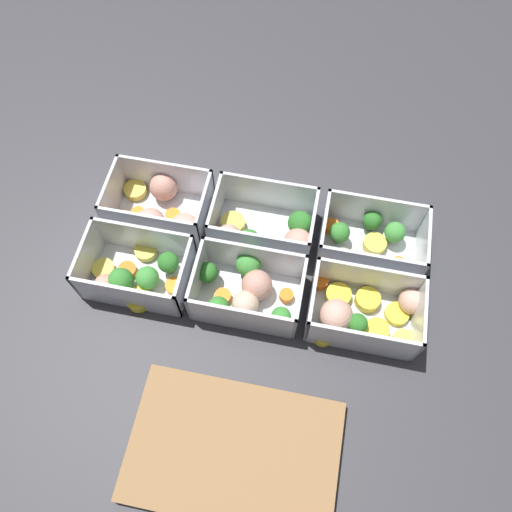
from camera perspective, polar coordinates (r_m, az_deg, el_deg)
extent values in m
plane|color=#38383D|center=(0.81, 0.00, -0.85)|extent=(4.00, 4.00, 0.00)
cube|color=silver|center=(0.83, 12.63, 0.80)|extent=(0.16, 0.11, 0.00)
cube|color=silver|center=(0.83, 13.44, 4.98)|extent=(0.16, 0.01, 0.08)
cube|color=silver|center=(0.78, 12.80, -1.19)|extent=(0.16, 0.01, 0.08)
cube|color=silver|center=(0.82, 18.48, 1.00)|extent=(0.01, 0.11, 0.08)
cube|color=silver|center=(0.80, 7.64, 2.99)|extent=(0.01, 0.11, 0.08)
cylinder|color=orange|center=(0.83, 15.92, -0.93)|extent=(0.03, 0.03, 0.01)
cylinder|color=#DBC647|center=(0.83, 13.39, 1.33)|extent=(0.04, 0.04, 0.01)
sphere|color=beige|center=(0.79, 9.85, -0.43)|extent=(0.05, 0.05, 0.04)
cylinder|color=#49883F|center=(0.82, 9.34, 2.01)|extent=(0.01, 0.01, 0.01)
sphere|color=#388433|center=(0.81, 9.55, 2.69)|extent=(0.03, 0.03, 0.03)
cylinder|color=orange|center=(0.83, 8.61, 3.37)|extent=(0.04, 0.04, 0.01)
cylinder|color=#519448|center=(0.84, 15.29, 2.00)|extent=(0.01, 0.01, 0.01)
sphere|color=#42933D|center=(0.83, 15.60, 2.63)|extent=(0.03, 0.03, 0.03)
cylinder|color=#407A37|center=(0.85, 12.89, 3.39)|extent=(0.01, 0.01, 0.01)
sphere|color=#2D7228|center=(0.83, 13.15, 4.02)|extent=(0.03, 0.03, 0.03)
cube|color=silver|center=(0.83, 0.82, 2.90)|extent=(0.16, 0.11, 0.00)
cube|color=silver|center=(0.83, 1.51, 7.12)|extent=(0.16, 0.01, 0.08)
cube|color=silver|center=(0.78, 0.15, 1.04)|extent=(0.16, 0.01, 0.08)
cube|color=silver|center=(0.80, 6.39, 3.21)|extent=(0.01, 0.11, 0.08)
cube|color=silver|center=(0.81, -4.61, 5.09)|extent=(0.01, 0.11, 0.08)
cylinder|color=#407A37|center=(0.82, 4.89, 3.03)|extent=(0.01, 0.01, 0.01)
sphere|color=#2D7228|center=(0.81, 5.01, 3.81)|extent=(0.04, 0.04, 0.04)
cylinder|color=#49883F|center=(0.80, -0.79, 1.08)|extent=(0.01, 0.01, 0.02)
sphere|color=#388433|center=(0.79, -0.81, 1.83)|extent=(0.03, 0.03, 0.03)
cylinder|color=#DBC647|center=(0.80, 1.13, 0.76)|extent=(0.05, 0.05, 0.02)
sphere|color=#D19E8C|center=(0.80, -3.13, 2.19)|extent=(0.06, 0.06, 0.04)
sphere|color=tan|center=(0.79, 4.78, 1.57)|extent=(0.05, 0.05, 0.05)
cylinder|color=#DBC647|center=(0.83, -2.64, 3.71)|extent=(0.05, 0.05, 0.02)
cube|color=silver|center=(0.86, -10.64, 4.81)|extent=(0.16, 0.11, 0.00)
cube|color=silver|center=(0.86, -10.11, 8.89)|extent=(0.16, 0.01, 0.08)
cube|color=silver|center=(0.81, -12.04, 3.15)|extent=(0.16, 0.01, 0.08)
cube|color=silver|center=(0.81, -5.82, 5.28)|extent=(0.01, 0.11, 0.08)
cube|color=silver|center=(0.86, -16.03, 6.83)|extent=(0.01, 0.11, 0.08)
sphere|color=#D19E8C|center=(0.81, -8.12, 3.16)|extent=(0.07, 0.07, 0.05)
cylinder|color=orange|center=(0.86, -13.33, 4.79)|extent=(0.03, 0.03, 0.01)
sphere|color=tan|center=(0.86, -10.50, 7.77)|extent=(0.06, 0.06, 0.05)
cylinder|color=orange|center=(0.86, -14.80, 4.11)|extent=(0.03, 0.03, 0.01)
sphere|color=#D19E8C|center=(0.83, -11.97, 3.72)|extent=(0.07, 0.07, 0.05)
cylinder|color=orange|center=(0.85, -9.43, 4.48)|extent=(0.03, 0.03, 0.01)
cylinder|color=#DBC647|center=(0.89, -13.62, 7.34)|extent=(0.05, 0.05, 0.01)
cube|color=silver|center=(0.78, 11.79, -6.93)|extent=(0.16, 0.11, 0.00)
cube|color=silver|center=(0.77, 12.66, -2.54)|extent=(0.16, 0.01, 0.08)
cube|color=silver|center=(0.73, 11.91, -9.62)|extent=(0.16, 0.01, 0.08)
cube|color=silver|center=(0.76, 18.07, -6.90)|extent=(0.01, 0.11, 0.08)
cube|color=silver|center=(0.74, 6.37, -4.99)|extent=(0.01, 0.11, 0.08)
cylinder|color=#DBC647|center=(0.78, 16.53, -9.29)|extent=(0.04, 0.04, 0.01)
sphere|color=#D19E8C|center=(0.75, 9.16, -6.72)|extent=(0.07, 0.07, 0.05)
cylinder|color=yellow|center=(0.78, 9.39, -4.45)|extent=(0.05, 0.05, 0.01)
cylinder|color=yellow|center=(0.79, 15.79, -6.39)|extent=(0.05, 0.05, 0.01)
cylinder|color=yellow|center=(0.78, 12.62, -4.89)|extent=(0.04, 0.04, 0.02)
cylinder|color=yellow|center=(0.77, 13.61, -8.25)|extent=(0.05, 0.05, 0.02)
sphere|color=#D19E8C|center=(0.79, 17.41, -4.94)|extent=(0.06, 0.06, 0.04)
cylinder|color=#407A37|center=(0.77, 11.26, -8.05)|extent=(0.01, 0.01, 0.02)
sphere|color=#2D7228|center=(0.75, 11.53, -7.55)|extent=(0.03, 0.03, 0.03)
cylinder|color=orange|center=(0.79, 7.33, -2.92)|extent=(0.04, 0.04, 0.02)
cylinder|color=yellow|center=(0.76, 7.65, -9.07)|extent=(0.04, 0.04, 0.01)
cube|color=silver|center=(0.78, -0.87, -4.73)|extent=(0.16, 0.11, 0.00)
cube|color=silver|center=(0.77, -0.15, -0.28)|extent=(0.16, 0.01, 0.08)
cube|color=silver|center=(0.73, -1.72, -7.27)|extent=(0.16, 0.01, 0.08)
cube|color=silver|center=(0.74, 5.03, -4.76)|extent=(0.01, 0.11, 0.08)
cube|color=silver|center=(0.76, -6.72, -2.60)|extent=(0.01, 0.11, 0.08)
sphere|color=tan|center=(0.76, 0.11, -3.34)|extent=(0.06, 0.06, 0.05)
cylinder|color=orange|center=(0.77, -3.80, -4.64)|extent=(0.04, 0.04, 0.01)
cylinder|color=orange|center=(0.77, 3.49, -4.55)|extent=(0.03, 0.03, 0.01)
sphere|color=beige|center=(0.75, -1.02, -5.53)|extent=(0.05, 0.05, 0.04)
cylinder|color=#519448|center=(0.79, -0.84, -1.59)|extent=(0.01, 0.01, 0.01)
sphere|color=#42933D|center=(0.77, -0.86, -0.92)|extent=(0.04, 0.04, 0.04)
cylinder|color=#49883F|center=(0.76, -4.24, -6.32)|extent=(0.01, 0.01, 0.01)
sphere|color=#388433|center=(0.75, -4.33, -5.83)|extent=(0.03, 0.03, 0.03)
cylinder|color=#407A37|center=(0.79, -5.43, -2.48)|extent=(0.01, 0.01, 0.01)
sphere|color=#2D7228|center=(0.77, -5.56, -1.88)|extent=(0.03, 0.03, 0.03)
cylinder|color=#49883F|center=(0.75, 2.81, -7.46)|extent=(0.01, 0.01, 0.02)
sphere|color=#388433|center=(0.74, 2.87, -6.95)|extent=(0.03, 0.03, 0.03)
cube|color=silver|center=(0.81, -12.98, -2.39)|extent=(0.16, 0.11, 0.00)
cube|color=silver|center=(0.80, -12.45, 1.90)|extent=(0.16, 0.01, 0.08)
cube|color=silver|center=(0.76, -14.62, -4.64)|extent=(0.16, 0.01, 0.08)
cube|color=silver|center=(0.76, -8.00, -2.36)|extent=(0.01, 0.11, 0.08)
cube|color=silver|center=(0.81, -18.69, -0.28)|extent=(0.01, 0.11, 0.08)
cylinder|color=orange|center=(0.82, -14.47, -1.57)|extent=(0.04, 0.04, 0.01)
cylinder|color=#DBC647|center=(0.82, -12.45, 0.58)|extent=(0.05, 0.05, 0.01)
cylinder|color=#407A37|center=(0.80, -9.77, -1.38)|extent=(0.01, 0.01, 0.02)
sphere|color=#2D7228|center=(0.78, -10.00, -0.71)|extent=(0.03, 0.03, 0.03)
cylinder|color=#DBC647|center=(0.82, -17.01, -1.49)|extent=(0.04, 0.04, 0.01)
cylinder|color=orange|center=(0.79, -9.26, -3.40)|extent=(0.04, 0.04, 0.01)
cylinder|color=#49883F|center=(0.80, -14.83, -3.31)|extent=(0.01, 0.01, 0.01)
sphere|color=#388433|center=(0.78, -15.20, -2.67)|extent=(0.04, 0.04, 0.04)
sphere|color=tan|center=(0.80, -16.75, -3.32)|extent=(0.05, 0.05, 0.04)
cylinder|color=yellow|center=(0.79, -13.24, -4.86)|extent=(0.05, 0.05, 0.02)
cylinder|color=#519448|center=(0.80, -12.05, -3.01)|extent=(0.01, 0.01, 0.01)
sphere|color=#42933D|center=(0.78, -12.31, -2.45)|extent=(0.04, 0.04, 0.04)
cube|color=olive|center=(0.72, -2.57, -21.36)|extent=(0.28, 0.18, 0.02)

